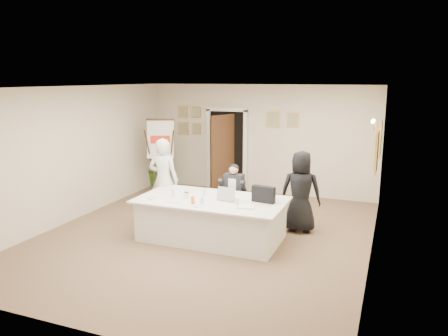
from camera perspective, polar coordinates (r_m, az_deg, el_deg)
name	(u,v)px	position (r m, az deg, el deg)	size (l,w,h in m)	color
floor	(206,235)	(8.48, -2.39, -8.74)	(7.00, 7.00, 0.00)	brown
ceiling	(204,87)	(7.95, -2.56, 10.52)	(6.00, 7.00, 0.02)	white
wall_back	(260,139)	(11.35, 4.72, 3.76)	(6.00, 0.10, 2.80)	beige
wall_front	(79,220)	(5.20, -18.39, -6.41)	(6.00, 0.10, 2.80)	beige
wall_left	(75,154)	(9.70, -18.91, 1.80)	(0.10, 7.00, 2.80)	beige
wall_right	(376,177)	(7.43, 19.18, -1.09)	(0.10, 7.00, 2.80)	beige
doorway	(226,152)	(11.52, 0.22, 2.12)	(1.14, 0.86, 2.20)	black
pictures_back_wall	(231,121)	(11.52, 0.88, 6.17)	(3.40, 0.06, 0.80)	gold
pictures_right_wall	(378,145)	(8.55, 19.51, 2.88)	(0.06, 2.20, 0.80)	gold
wall_sconce	(376,126)	(8.51, 19.20, 5.24)	(0.20, 0.30, 0.24)	gold
conference_table	(211,219)	(8.16, -1.66, -6.65)	(2.72, 1.45, 0.78)	white
seated_man	(233,194)	(8.93, 1.20, -3.41)	(0.54, 0.58, 1.27)	black
flip_chart	(162,161)	(11.21, -8.15, 0.93)	(0.69, 0.53, 1.92)	#3A1E12
standing_man	(164,180)	(9.17, -7.90, -1.56)	(0.64, 0.42, 1.75)	silver
standing_woman	(301,192)	(8.60, 9.99, -3.05)	(0.78, 0.51, 1.60)	black
potted_palm	(160,165)	(12.31, -8.33, 0.33)	(1.01, 0.87, 1.12)	#376421
laptop	(228,192)	(7.98, 0.58, -3.17)	(0.35, 0.37, 0.28)	#B7BABC
laptop_bag	(263,194)	(7.83, 5.18, -3.44)	(0.42, 0.12, 0.30)	black
paper_stack	(246,207)	(7.52, 2.88, -5.10)	(0.30, 0.21, 0.03)	white
plate_left	(154,198)	(8.18, -9.13, -3.90)	(0.22, 0.22, 0.01)	white
plate_mid	(174,201)	(7.93, -6.60, -4.33)	(0.24, 0.24, 0.01)	white
plate_near	(198,206)	(7.61, -3.37, -4.97)	(0.20, 0.20, 0.01)	white
glass_a	(173,193)	(8.23, -6.67, -3.29)	(0.06, 0.06, 0.14)	silver
glass_b	(202,201)	(7.67, -2.90, -4.33)	(0.06, 0.06, 0.14)	silver
glass_c	(237,202)	(7.59, 1.76, -4.49)	(0.06, 0.06, 0.14)	silver
glass_d	(204,192)	(8.29, -2.62, -3.11)	(0.06, 0.06, 0.14)	silver
oj_glass	(193,200)	(7.75, -4.10, -4.22)	(0.07, 0.07, 0.13)	orange
steel_jug	(186,195)	(8.13, -4.93, -3.55)	(0.09, 0.09, 0.11)	silver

